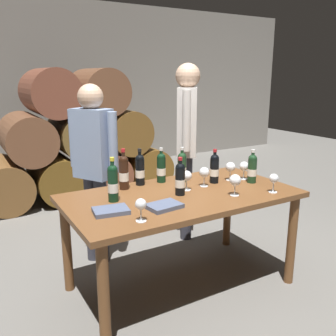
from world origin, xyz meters
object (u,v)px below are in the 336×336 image
at_px(wine_bottle_1, 180,179).
at_px(wine_bottle_2, 124,172).
at_px(wine_glass_2, 244,167).
at_px(leather_ledger, 111,211).
at_px(taster_seated_left, 94,160).
at_px(wine_bottle_0, 113,183).
at_px(wine_glass_4, 187,176).
at_px(wine_glass_6, 204,173).
at_px(wine_glass_3, 230,168).
at_px(wine_bottle_4, 214,168).
at_px(wine_bottle_3, 252,168).
at_px(wine_bottle_5, 182,167).
at_px(sommelier_presenting, 187,135).
at_px(wine_bottle_6, 140,169).
at_px(wine_glass_0, 141,205).
at_px(wine_glass_1, 235,181).
at_px(dining_table, 182,205).
at_px(wine_glass_5, 274,179).
at_px(wine_bottle_7, 161,167).
at_px(tasting_notebook, 164,206).

distance_m(wine_bottle_1, wine_bottle_2, 0.45).
bearing_deg(wine_bottle_1, wine_glass_2, 6.44).
distance_m(leather_ledger, taster_seated_left, 0.85).
relative_size(wine_bottle_0, wine_bottle_2, 0.99).
distance_m(wine_bottle_1, wine_glass_4, 0.12).
bearing_deg(wine_glass_4, wine_bottle_2, 145.75).
height_order(wine_glass_6, leather_ledger, wine_glass_6).
xyz_separation_m(wine_glass_3, wine_glass_4, (-0.46, -0.04, -0.00)).
bearing_deg(wine_glass_4, wine_bottle_4, 10.56).
bearing_deg(wine_bottle_4, leather_ledger, -168.04).
xyz_separation_m(wine_bottle_2, wine_bottle_3, (0.96, -0.36, -0.02)).
bearing_deg(wine_bottle_5, wine_glass_4, -114.00).
bearing_deg(sommelier_presenting, wine_bottle_6, -150.59).
bearing_deg(leather_ledger, taster_seated_left, 86.73).
bearing_deg(wine_bottle_6, wine_bottle_3, -26.25).
relative_size(wine_glass_2, wine_glass_6, 0.98).
xyz_separation_m(wine_bottle_6, wine_glass_6, (0.41, -0.29, -0.02)).
relative_size(wine_bottle_6, wine_glass_2, 1.93).
bearing_deg(wine_bottle_6, wine_bottle_4, -24.77).
distance_m(wine_bottle_0, sommelier_presenting, 1.23).
distance_m(wine_glass_0, wine_glass_6, 0.83).
bearing_deg(wine_glass_0, wine_glass_1, 6.52).
height_order(wine_glass_1, wine_glass_6, wine_glass_1).
distance_m(wine_bottle_0, wine_glass_4, 0.57).
distance_m(wine_bottle_2, wine_glass_3, 0.88).
bearing_deg(wine_glass_1, wine_bottle_3, 29.30).
bearing_deg(leather_ledger, dining_table, 18.68).
xyz_separation_m(leather_ledger, taster_seated_left, (0.18, 0.82, 0.15)).
height_order(wine_glass_4, wine_glass_6, wine_glass_6).
relative_size(wine_bottle_1, wine_bottle_6, 0.96).
bearing_deg(wine_glass_5, sommelier_presenting, 93.51).
bearing_deg(wine_glass_6, wine_glass_4, -175.32).
bearing_deg(wine_glass_4, dining_table, -146.62).
xyz_separation_m(wine_bottle_1, taster_seated_left, (-0.39, 0.74, 0.04)).
relative_size(wine_glass_0, leather_ledger, 0.65).
height_order(wine_bottle_1, wine_glass_2, wine_bottle_1).
distance_m(wine_bottle_0, wine_glass_6, 0.75).
xyz_separation_m(wine_bottle_1, wine_bottle_2, (-0.30, 0.33, 0.01)).
relative_size(wine_bottle_0, wine_bottle_3, 1.15).
distance_m(wine_bottle_2, leather_ledger, 0.52).
bearing_deg(wine_bottle_4, wine_bottle_2, 163.09).
distance_m(wine_bottle_3, wine_glass_2, 0.10).
distance_m(wine_glass_3, wine_glass_5, 0.42).
height_order(wine_bottle_4, taster_seated_left, taster_seated_left).
distance_m(wine_bottle_7, wine_glass_5, 0.88).
xyz_separation_m(wine_bottle_2, wine_glass_6, (0.57, -0.25, -0.03)).
bearing_deg(wine_bottle_3, wine_glass_5, -98.94).
height_order(wine_bottle_2, wine_glass_1, wine_bottle_2).
relative_size(wine_bottle_1, tasting_notebook, 1.27).
height_order(dining_table, wine_glass_0, wine_glass_0).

